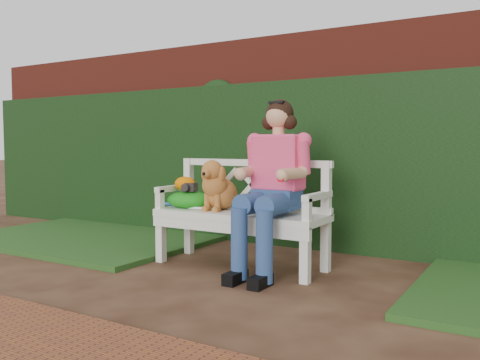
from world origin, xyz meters
The scene contains 11 objects.
ground centered at (0.00, 0.00, 0.00)m, with size 60.00×60.00×0.00m, color #321B10.
brick_wall centered at (0.00, 1.90, 1.10)m, with size 10.00×0.30×2.20m, color maroon.
ivy_hedge centered at (0.00, 1.68, 0.85)m, with size 10.00×0.18×1.70m, color #173812.
grass_left centered at (-2.40, 0.90, 0.03)m, with size 2.60×2.00×0.05m, color #143A11.
garden_bench centered at (-0.34, 0.63, 0.24)m, with size 1.58×0.60×0.48m, color white, non-canonical shape.
seated_woman centered at (0.01, 0.61, 0.70)m, with size 0.59×0.79×1.41m, color #FD4E59, non-canonical shape.
dog centered at (-0.55, 0.62, 0.70)m, with size 0.30×0.40×0.45m, color #9D713F, non-canonical shape.
tennis_racket centered at (-0.80, 0.65, 0.49)m, with size 0.59×0.25×0.03m, color white, non-canonical shape.
green_bag centered at (-0.87, 0.62, 0.56)m, with size 0.44×0.34×0.15m, color #2F8030, non-canonical shape.
camera_item centered at (-0.85, 0.59, 0.67)m, with size 0.12×0.09×0.08m, color black.
baseball_glove centered at (-0.92, 0.61, 0.70)m, with size 0.21×0.15×0.13m, color #DF6A00.
Camera 1 is at (1.87, -3.08, 1.05)m, focal length 38.00 mm.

